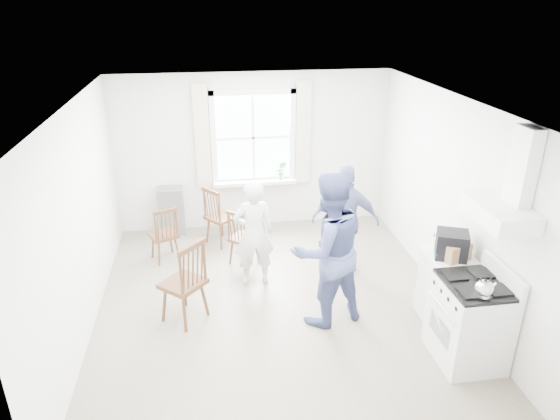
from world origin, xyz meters
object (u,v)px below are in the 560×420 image
object	(u,v)px
person_mid	(327,250)
person_right	(345,221)
windsor_chair_a	(165,229)
windsor_chair_c	(189,274)
stereo_stack	(452,245)
windsor_chair_b	(240,232)
person_left	(254,234)
low_cabinet	(446,288)
gas_stove	(469,321)

from	to	relation	value
person_mid	person_right	world-z (taller)	person_mid
windsor_chair_a	windsor_chair_c	size ratio (longest dim) A/B	0.80
stereo_stack	windsor_chair_b	size ratio (longest dim) A/B	0.50
stereo_stack	person_left	world-z (taller)	person_left
low_cabinet	person_left	size ratio (longest dim) A/B	0.60
windsor_chair_c	person_right	world-z (taller)	person_right
person_right	gas_stove	bearing A→B (deg)	129.51
windsor_chair_a	person_left	bearing A→B (deg)	-32.43
windsor_chair_b	person_mid	bearing A→B (deg)	-58.50
windsor_chair_b	low_cabinet	bearing A→B (deg)	-36.42
windsor_chair_a	stereo_stack	bearing A→B (deg)	-30.90
low_cabinet	person_mid	distance (m)	1.53
low_cabinet	person_right	xyz separation A→B (m)	(-0.89, 1.33, 0.35)
person_mid	windsor_chair_a	bearing A→B (deg)	-58.76
low_cabinet	windsor_chair_c	xyz separation A→B (m)	(-3.04, 0.43, 0.22)
windsor_chair_b	person_left	bearing A→B (deg)	-73.75
gas_stove	stereo_stack	bearing A→B (deg)	86.33
low_cabinet	person_right	size ratio (longest dim) A/B	0.56
windsor_chair_a	windsor_chair_c	distance (m)	1.61
stereo_stack	person_right	size ratio (longest dim) A/B	0.28
person_left	person_right	world-z (taller)	person_right
windsor_chair_b	windsor_chair_c	size ratio (longest dim) A/B	0.80
windsor_chair_c	person_mid	size ratio (longest dim) A/B	0.57
person_right	stereo_stack	bearing A→B (deg)	139.73
gas_stove	person_right	distance (m)	2.22
windsor_chair_c	person_left	xyz separation A→B (m)	(0.85, 0.79, 0.09)
low_cabinet	windsor_chair_a	bearing A→B (deg)	149.76
person_left	person_mid	xyz separation A→B (m)	(0.76, -0.98, 0.20)
gas_stove	low_cabinet	size ratio (longest dim) A/B	1.24
windsor_chair_b	person_left	xyz separation A→B (m)	(0.15, -0.51, 0.22)
low_cabinet	windsor_chair_b	size ratio (longest dim) A/B	1.03
windsor_chair_a	windsor_chair_b	xyz separation A→B (m)	(1.07, -0.26, -0.00)
windsor_chair_c	person_left	bearing A→B (deg)	42.89
person_mid	windsor_chair_c	bearing A→B (deg)	-24.08
gas_stove	windsor_chair_a	xyz separation A→B (m)	(-3.34, 2.69, 0.05)
windsor_chair_a	windsor_chair_b	bearing A→B (deg)	-13.80
person_right	windsor_chair_a	bearing A→B (deg)	3.00
windsor_chair_c	person_mid	bearing A→B (deg)	-6.76
windsor_chair_b	windsor_chair_c	world-z (taller)	windsor_chair_c
windsor_chair_a	person_right	xyz separation A→B (m)	(2.52, -0.66, 0.26)
gas_stove	windsor_chair_c	distance (m)	3.18
windsor_chair_b	gas_stove	bearing A→B (deg)	-46.91
gas_stove	person_right	size ratio (longest dim) A/B	0.70
windsor_chair_a	person_mid	world-z (taller)	person_mid
windsor_chair_a	low_cabinet	bearing A→B (deg)	-30.24
windsor_chair_c	person_right	bearing A→B (deg)	22.95
windsor_chair_c	person_left	size ratio (longest dim) A/B	0.73
stereo_stack	person_mid	distance (m)	1.43
windsor_chair_c	person_left	distance (m)	1.16
low_cabinet	person_right	distance (m)	1.64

